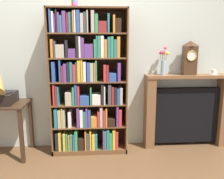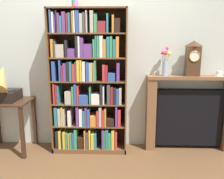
% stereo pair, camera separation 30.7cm
% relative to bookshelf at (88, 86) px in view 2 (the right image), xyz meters
% --- Properties ---
extents(ground_plane, '(8.01, 6.40, 0.02)m').
position_rel_bookshelf_xyz_m(ground_plane, '(0.02, -0.10, -0.89)').
color(ground_plane, brown).
extents(wall_back, '(5.01, 0.08, 2.64)m').
position_rel_bookshelf_xyz_m(wall_back, '(0.15, 0.22, 0.44)').
color(wall_back, beige).
rests_on(wall_back, ground).
extents(bookshelf, '(0.97, 0.33, 1.84)m').
position_rel_bookshelf_xyz_m(bookshelf, '(0.00, 0.00, 0.00)').
color(bookshelf, brown).
rests_on(bookshelf, ground).
extents(side_table_left, '(0.59, 0.49, 0.69)m').
position_rel_bookshelf_xyz_m(side_table_left, '(-1.05, -0.07, -0.35)').
color(side_table_left, '#382316').
rests_on(side_table_left, ground).
extents(gramophone, '(0.30, 0.48, 0.52)m').
position_rel_bookshelf_xyz_m(gramophone, '(-1.05, -0.13, 0.03)').
color(gramophone, black).
rests_on(gramophone, side_table_left).
extents(fireplace_mantel, '(1.15, 0.21, 1.01)m').
position_rel_bookshelf_xyz_m(fireplace_mantel, '(1.35, 0.09, -0.39)').
color(fireplace_mantel, brown).
rests_on(fireplace_mantel, ground).
extents(mantel_clock, '(0.18, 0.13, 0.45)m').
position_rel_bookshelf_xyz_m(mantel_clock, '(1.34, 0.07, 0.35)').
color(mantel_clock, '#472D1C').
rests_on(mantel_clock, fireplace_mantel).
extents(flower_vase, '(0.12, 0.10, 0.37)m').
position_rel_bookshelf_xyz_m(flower_vase, '(1.00, 0.08, 0.29)').
color(flower_vase, '#99B2D1').
rests_on(flower_vase, fireplace_mantel).
extents(teacup_with_saucer, '(0.12, 0.11, 0.07)m').
position_rel_bookshelf_xyz_m(teacup_with_saucer, '(1.69, 0.07, 0.16)').
color(teacup_with_saucer, white).
rests_on(teacup_with_saucer, fireplace_mantel).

